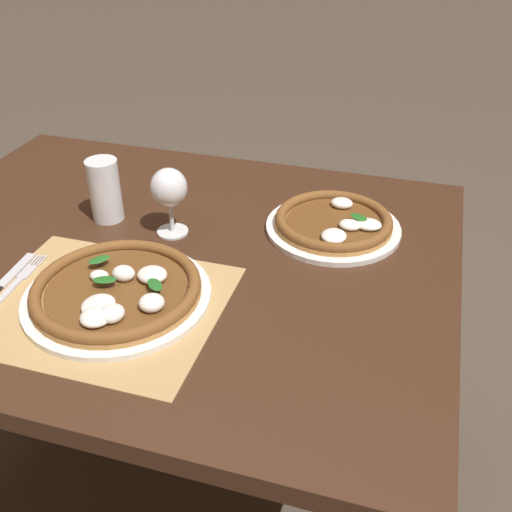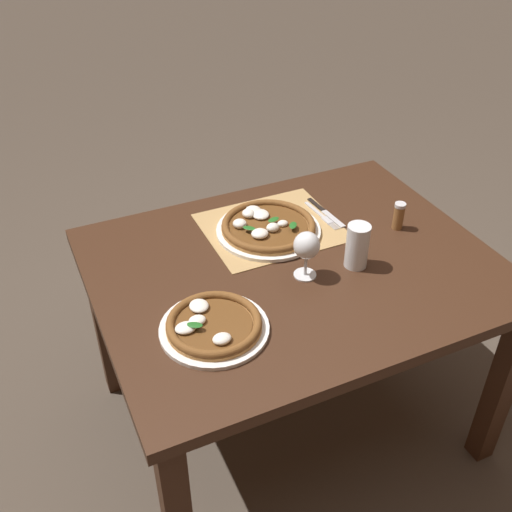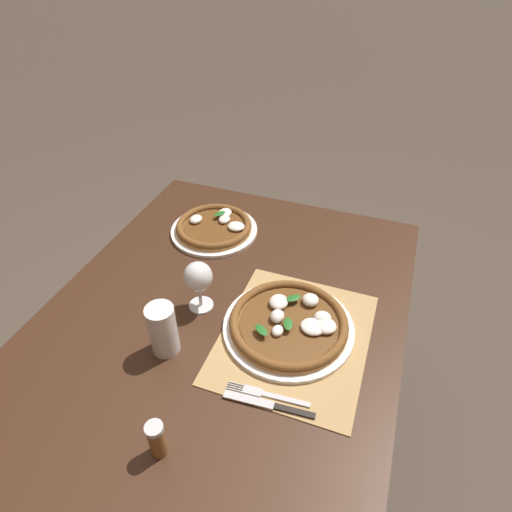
# 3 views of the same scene
# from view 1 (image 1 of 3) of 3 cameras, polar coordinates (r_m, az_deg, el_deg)

# --- Properties ---
(ground_plane) EXTENTS (24.00, 24.00, 0.00)m
(ground_plane) POSITION_cam_1_polar(r_m,az_deg,el_deg) (1.81, -6.96, -19.50)
(ground_plane) COLOR #473D33
(dining_table) EXTENTS (1.25, 0.99, 0.74)m
(dining_table) POSITION_cam_1_polar(r_m,az_deg,el_deg) (1.36, -8.75, -2.85)
(dining_table) COLOR #382114
(dining_table) RESTS_ON ground
(paper_placemat) EXTENTS (0.45, 0.38, 0.00)m
(paper_placemat) POSITION_cam_1_polar(r_m,az_deg,el_deg) (1.16, -14.51, -4.50)
(paper_placemat) COLOR #A88451
(paper_placemat) RESTS_ON dining_table
(pizza_near) EXTENTS (0.35, 0.35, 0.05)m
(pizza_near) POSITION_cam_1_polar(r_m,az_deg,el_deg) (1.15, -13.06, -3.28)
(pizza_near) COLOR silver
(pizza_near) RESTS_ON paper_placemat
(pizza_far) EXTENTS (0.30, 0.30, 0.04)m
(pizza_far) POSITION_cam_1_polar(r_m,az_deg,el_deg) (1.35, 7.46, 3.13)
(pizza_far) COLOR silver
(pizza_far) RESTS_ON dining_table
(wine_glass) EXTENTS (0.08, 0.08, 0.16)m
(wine_glass) POSITION_cam_1_polar(r_m,az_deg,el_deg) (1.30, -8.36, 6.22)
(wine_glass) COLOR silver
(wine_glass) RESTS_ON dining_table
(pint_glass) EXTENTS (0.07, 0.07, 0.15)m
(pint_glass) POSITION_cam_1_polar(r_m,az_deg,el_deg) (1.41, -14.18, 6.00)
(pint_glass) COLOR silver
(pint_glass) RESTS_ON dining_table
(fork) EXTENTS (0.03, 0.20, 0.00)m
(fork) POSITION_cam_1_polar(r_m,az_deg,el_deg) (1.26, -21.78, -2.34)
(fork) COLOR #B7B7BC
(fork) RESTS_ON paper_placemat
(knife) EXTENTS (0.03, 0.22, 0.01)m
(knife) POSITION_cam_1_polar(r_m,az_deg,el_deg) (1.27, -22.92, -2.42)
(knife) COLOR black
(knife) RESTS_ON paper_placemat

